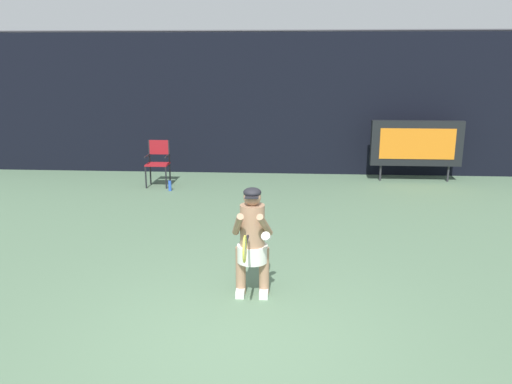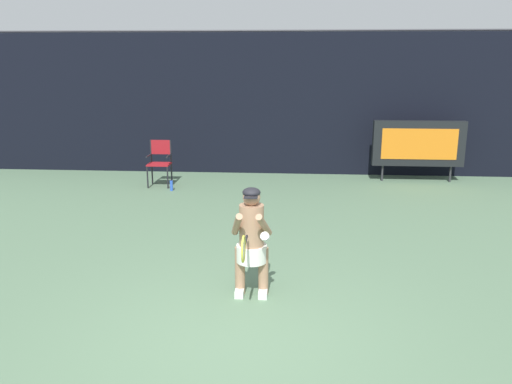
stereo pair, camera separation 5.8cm
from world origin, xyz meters
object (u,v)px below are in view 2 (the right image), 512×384
at_px(tennis_racket, 244,248).
at_px(water_bottle, 171,185).
at_px(scoreboard, 418,144).
at_px(umpire_chair, 160,160).
at_px(tennis_player, 252,239).

bearing_deg(tennis_racket, water_bottle, 119.37).
height_order(water_bottle, tennis_racket, tennis_racket).
distance_m(scoreboard, water_bottle, 6.04).
bearing_deg(scoreboard, water_bottle, -166.89).
height_order(scoreboard, water_bottle, scoreboard).
height_order(umpire_chair, water_bottle, umpire_chair).
xyz_separation_m(umpire_chair, tennis_racket, (2.62, -6.38, 0.25)).
distance_m(scoreboard, tennis_player, 7.51).
relative_size(water_bottle, tennis_player, 0.19).
relative_size(umpire_chair, tennis_racket, 1.79).
xyz_separation_m(umpire_chair, water_bottle, (0.37, -0.47, -0.50)).
relative_size(scoreboard, tennis_player, 1.56).
distance_m(water_bottle, tennis_racket, 6.37).
bearing_deg(umpire_chair, scoreboard, 8.16).
height_order(scoreboard, umpire_chair, scoreboard).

